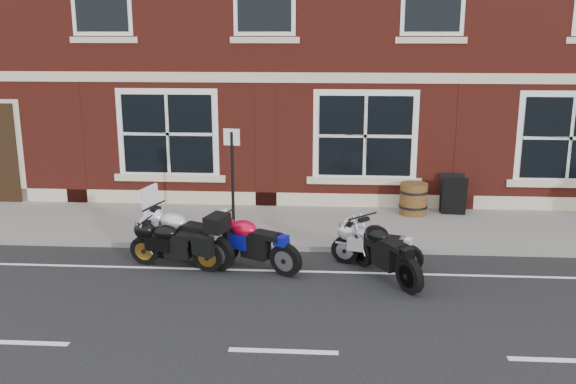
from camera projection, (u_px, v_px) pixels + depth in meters
name	position (u px, v px, depth m)	size (l,w,h in m)	color
ground	(295.00, 275.00, 12.21)	(80.00, 80.00, 0.00)	black
sidewalk	(302.00, 226.00, 15.10)	(30.00, 3.00, 0.12)	slate
kerb	(299.00, 248.00, 13.57)	(30.00, 0.16, 0.12)	slate
moto_touring_silver	(183.00, 233.00, 12.76)	(2.13, 1.16, 1.52)	black
moto_sport_red	(253.00, 241.00, 12.47)	(1.93, 1.17, 0.96)	black
moto_sport_black	(175.00, 243.00, 12.50)	(1.94, 0.55, 0.88)	black
moto_sport_silver	(375.00, 244.00, 12.51)	(1.77, 0.73, 0.83)	black
moto_naked_black	(385.00, 249.00, 11.96)	(1.22, 1.97, 0.99)	black
a_board_sign	(453.00, 194.00, 15.75)	(0.59, 0.39, 0.98)	black
barrel_planter	(413.00, 199.00, 15.75)	(0.70, 0.70, 0.78)	#4A3113
parking_sign	(233.00, 178.00, 13.42)	(0.35, 0.07, 2.44)	black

